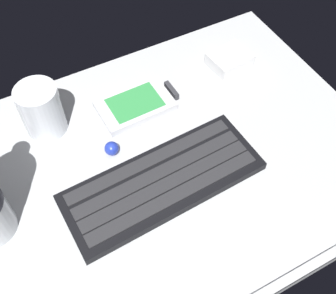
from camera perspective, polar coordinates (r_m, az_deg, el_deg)
name	(u,v)px	position (r cm, az deg, el deg)	size (l,w,h in cm)	color
ground_plane	(169,163)	(63.89, 0.10, -2.25)	(64.00, 48.00, 2.80)	#B7BABC
keyboard	(163,181)	(60.07, -0.73, -4.73)	(29.47, 12.29, 1.70)	black
handheld_device	(139,104)	(69.25, -4.03, 5.91)	(12.93, 7.88, 1.50)	silver
juice_cup	(42,111)	(66.63, -16.86, 4.68)	(6.40, 6.40, 8.50)	silver
charger_block	(230,60)	(76.66, 8.41, 11.72)	(7.00, 5.60, 2.40)	white
trackball_mouse	(112,148)	(63.50, -7.72, -0.19)	(2.20, 2.20, 2.20)	#2338B2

